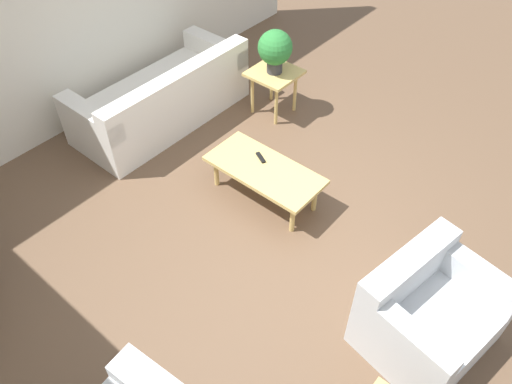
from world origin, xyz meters
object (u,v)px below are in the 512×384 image
Objects in this scene: armchair at (426,314)px; potted_plant at (275,49)px; sofa at (163,99)px; side_table_plant at (274,78)px; coffee_table at (264,172)px.

armchair is 2.15× the size of potted_plant.
potted_plant is at bearing 137.97° from sofa.
sofa is at bearing 47.94° from side_table_plant.
coffee_table is at bearing 125.20° from potted_plant.
armchair is at bearing 149.82° from side_table_plant.
side_table_plant is (0.86, -1.22, 0.12)m from coffee_table.
sofa is at bearing 47.94° from potted_plant.
coffee_table is 1.57m from potted_plant.
side_table_plant is (2.80, -1.63, 0.15)m from armchair.
side_table_plant is (-0.88, -0.98, 0.18)m from sofa.
side_table_plant is at bearing 69.70° from armchair.
potted_plant is at bearing -54.80° from coffee_table.
sofa is 1.43m from potted_plant.
side_table_plant is at bearing -54.80° from coffee_table.
sofa reaches higher than side_table_plant.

